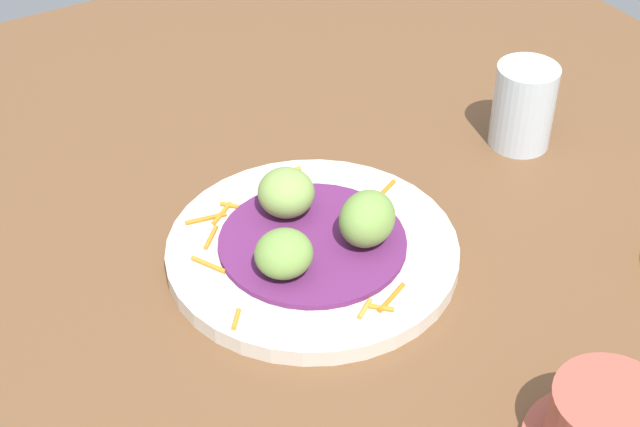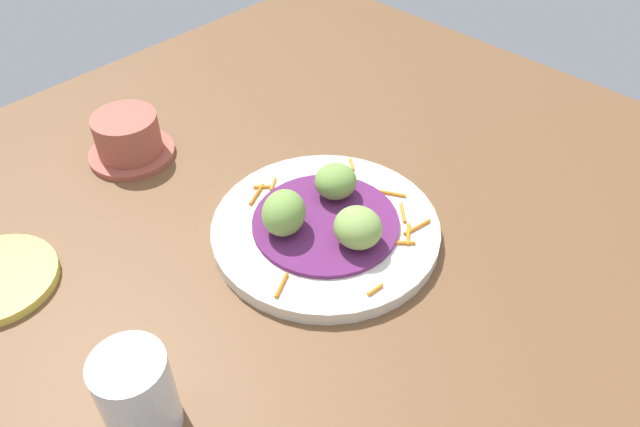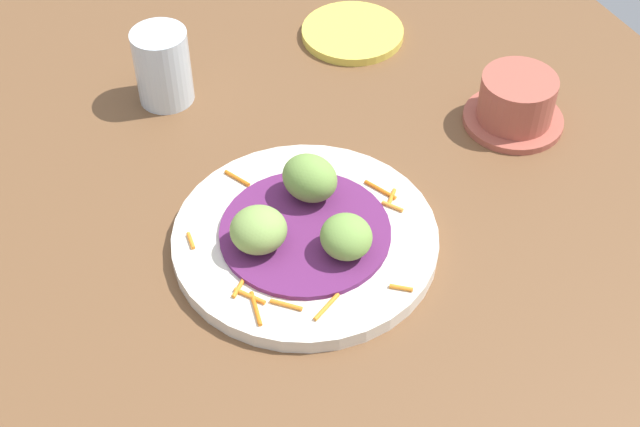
# 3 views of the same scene
# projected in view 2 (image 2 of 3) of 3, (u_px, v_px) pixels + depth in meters

# --- Properties ---
(table_surface) EXTENTS (1.10, 1.10, 0.02)m
(table_surface) POSITION_uv_depth(u_px,v_px,m) (329.00, 267.00, 0.67)
(table_surface) COLOR brown
(table_surface) RESTS_ON ground
(main_plate) EXTENTS (0.26, 0.26, 0.02)m
(main_plate) POSITION_uv_depth(u_px,v_px,m) (326.00, 229.00, 0.69)
(main_plate) COLOR silver
(main_plate) RESTS_ON table_surface
(cabbage_bed) EXTENTS (0.16, 0.16, 0.01)m
(cabbage_bed) POSITION_uv_depth(u_px,v_px,m) (326.00, 222.00, 0.68)
(cabbage_bed) COLOR #60235B
(cabbage_bed) RESTS_ON main_plate
(carrot_garnish) EXTENTS (0.21, 0.22, 0.00)m
(carrot_garnish) POSITION_uv_depth(u_px,v_px,m) (349.00, 217.00, 0.69)
(carrot_garnish) COLOR orange
(carrot_garnish) RESTS_ON main_plate
(guac_scoop_left) EXTENTS (0.07, 0.06, 0.04)m
(guac_scoop_left) POSITION_uv_depth(u_px,v_px,m) (358.00, 228.00, 0.65)
(guac_scoop_left) COLOR #84A851
(guac_scoop_left) RESTS_ON cabbage_bed
(guac_scoop_center) EXTENTS (0.05, 0.05, 0.04)m
(guac_scoop_center) POSITION_uv_depth(u_px,v_px,m) (336.00, 181.00, 0.70)
(guac_scoop_center) COLOR #759E47
(guac_scoop_center) RESTS_ON cabbage_bed
(guac_scoop_right) EXTENTS (0.07, 0.07, 0.05)m
(guac_scoop_right) POSITION_uv_depth(u_px,v_px,m) (284.00, 213.00, 0.66)
(guac_scoop_right) COLOR #759E47
(guac_scoop_right) RESTS_ON cabbage_bed
(terracotta_bowl) EXTENTS (0.11, 0.11, 0.06)m
(terracotta_bowl) POSITION_uv_depth(u_px,v_px,m) (128.00, 138.00, 0.79)
(terracotta_bowl) COLOR #A85142
(terracotta_bowl) RESTS_ON table_surface
(water_glass) EXTENTS (0.06, 0.06, 0.09)m
(water_glass) POSITION_uv_depth(u_px,v_px,m) (137.00, 394.00, 0.50)
(water_glass) COLOR silver
(water_glass) RESTS_ON table_surface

